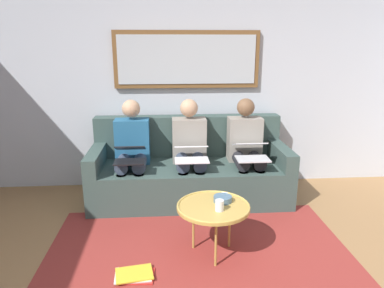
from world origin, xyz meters
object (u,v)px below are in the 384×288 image
at_px(person_middle, 190,148).
at_px(laptop_white, 191,153).
at_px(bowl, 223,199).
at_px(magazine_stack, 134,275).
at_px(laptop_black, 130,154).
at_px(coffee_table, 213,207).
at_px(couch, 189,171).
at_px(cup, 219,205).
at_px(person_left, 246,146).
at_px(laptop_silver, 251,150).
at_px(person_right, 132,149).
at_px(framed_mirror, 187,60).

distance_m(person_middle, laptop_white, 0.24).
xyz_separation_m(bowl, laptop_white, (0.21, -0.83, 0.16)).
xyz_separation_m(laptop_white, magazine_stack, (0.52, 1.18, -0.61)).
distance_m(person_middle, laptop_black, 0.68).
height_order(coffee_table, magazine_stack, coffee_table).
relative_size(bowl, person_middle, 0.14).
distance_m(couch, cup, 1.33).
distance_m(couch, person_left, 0.71).
distance_m(person_middle, magazine_stack, 1.63).
bearing_deg(laptop_silver, coffee_table, 60.29).
bearing_deg(person_left, coffee_table, 65.53).
bearing_deg(magazine_stack, laptop_white, -113.87).
xyz_separation_m(laptop_silver, laptop_black, (1.28, 0.00, -0.01)).
bearing_deg(person_left, laptop_black, 10.49).
xyz_separation_m(person_left, magazine_stack, (1.16, 1.43, -0.59)).
height_order(person_left, magazine_stack, person_left).
bearing_deg(coffee_table, laptop_black, -50.29).
distance_m(laptop_silver, person_right, 1.30).
distance_m(couch, person_middle, 0.31).
height_order(coffee_table, laptop_black, laptop_black).
height_order(cup, person_right, person_right).
distance_m(bowl, person_middle, 1.11).
bearing_deg(laptop_white, coffee_table, 97.38).
height_order(laptop_silver, person_middle, person_middle).
height_order(coffee_table, person_left, person_left).
distance_m(person_left, person_right, 1.28).
bearing_deg(couch, bowl, 100.17).
xyz_separation_m(framed_mirror, laptop_white, (0.00, 0.70, -0.92)).
xyz_separation_m(couch, framed_mirror, (0.00, -0.39, 1.24)).
xyz_separation_m(person_middle, laptop_white, (0.00, 0.24, 0.02)).
height_order(couch, laptop_silver, couch).
bearing_deg(person_left, magazine_stack, 50.80).
bearing_deg(cup, bowl, -107.66).
distance_m(laptop_silver, magazine_stack, 1.78).
xyz_separation_m(couch, person_left, (-0.64, 0.07, 0.30)).
bearing_deg(bowl, person_left, -111.95).
xyz_separation_m(laptop_silver, laptop_white, (0.64, 0.01, -0.01)).
bearing_deg(framed_mirror, cup, 95.18).
relative_size(laptop_black, magazine_stack, 1.13).
xyz_separation_m(person_right, magazine_stack, (-0.12, 1.43, -0.59)).
bearing_deg(bowl, laptop_white, -76.14).
relative_size(person_middle, laptop_white, 3.25).
height_order(framed_mirror, laptop_white, framed_mirror).
xyz_separation_m(person_left, laptop_white, (0.64, 0.24, 0.02)).
bearing_deg(framed_mirror, person_middle, 90.00).
xyz_separation_m(laptop_silver, person_right, (1.28, -0.23, -0.02)).
xyz_separation_m(couch, laptop_white, (0.00, 0.31, 0.32)).
relative_size(couch, laptop_white, 6.27).
xyz_separation_m(cup, laptop_black, (0.79, -1.00, 0.13)).
xyz_separation_m(bowl, person_left, (-0.43, -1.08, 0.14)).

